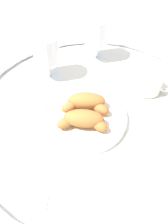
% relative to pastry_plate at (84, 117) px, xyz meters
% --- Properties ---
extents(ground_plane, '(2.20, 2.20, 0.00)m').
position_rel_pastry_plate_xyz_m(ground_plane, '(-0.01, -0.03, -0.01)').
color(ground_plane, silver).
extents(table_chrome_rim, '(0.69, 0.69, 0.02)m').
position_rel_pastry_plate_xyz_m(table_chrome_rim, '(-0.01, -0.03, 0.00)').
color(table_chrome_rim, silver).
rests_on(table_chrome_rim, ground_plane).
extents(pastry_plate, '(0.23, 0.23, 0.02)m').
position_rel_pastry_plate_xyz_m(pastry_plate, '(0.00, 0.00, 0.00)').
color(pastry_plate, silver).
rests_on(pastry_plate, ground_plane).
extents(croissant_large, '(0.12, 0.10, 0.04)m').
position_rel_pastry_plate_xyz_m(croissant_large, '(0.01, -0.02, 0.03)').
color(croissant_large, '#AD6B33').
rests_on(croissant_large, pastry_plate).
extents(croissant_small, '(0.12, 0.10, 0.04)m').
position_rel_pastry_plate_xyz_m(croissant_small, '(-0.01, 0.03, 0.03)').
color(croissant_small, '#AD6B33').
rests_on(croissant_small, pastry_plate).
extents(coffee_cup_near, '(0.14, 0.14, 0.06)m').
position_rel_pastry_plate_xyz_m(coffee_cup_near, '(-0.10, -0.18, 0.02)').
color(coffee_cup_near, silver).
rests_on(coffee_cup_near, ground_plane).
extents(juice_glass_left, '(0.08, 0.08, 0.14)m').
position_rel_pastry_plate_xyz_m(juice_glass_left, '(0.18, -0.10, 0.08)').
color(juice_glass_left, white).
rests_on(juice_glass_left, ground_plane).
extents(juice_glass_right, '(0.08, 0.08, 0.14)m').
position_rel_pastry_plate_xyz_m(juice_glass_right, '(0.10, -0.25, 0.09)').
color(juice_glass_right, white).
rests_on(juice_glass_right, ground_plane).
extents(sugar_packet, '(0.06, 0.05, 0.01)m').
position_rel_pastry_plate_xyz_m(sugar_packet, '(-0.03, 0.24, -0.01)').
color(sugar_packet, white).
rests_on(sugar_packet, ground_plane).
extents(folded_napkin, '(0.15, 0.15, 0.01)m').
position_rel_pastry_plate_xyz_m(folded_napkin, '(-0.13, 0.15, -0.01)').
color(folded_napkin, silver).
rests_on(folded_napkin, ground_plane).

